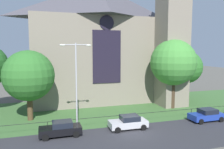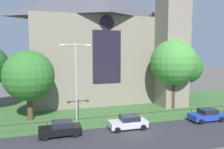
{
  "view_description": "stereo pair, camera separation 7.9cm",
  "coord_description": "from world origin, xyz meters",
  "px_view_note": "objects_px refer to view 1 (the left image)",
  "views": [
    {
      "loc": [
        -8.91,
        -21.32,
        8.59
      ],
      "look_at": [
        0.08,
        8.0,
        5.32
      ],
      "focal_mm": 35.51,
      "sensor_mm": 36.0,
      "label": 1
    },
    {
      "loc": [
        -8.84,
        -21.34,
        8.59
      ],
      "look_at": [
        0.08,
        8.0,
        5.32
      ],
      "focal_mm": 35.51,
      "sensor_mm": 36.0,
      "label": 2
    }
  ],
  "objects_px": {
    "tree_right_far": "(186,67)",
    "parked_car_blue": "(206,115)",
    "tree_right_near": "(173,63)",
    "parked_car_black": "(61,129)",
    "church_building": "(103,41)",
    "parked_car_silver": "(128,122)",
    "tree_left_near": "(29,76)",
    "streetlamp_near": "(76,76)"
  },
  "relations": [
    {
      "from": "tree_right_near",
      "to": "parked_car_silver",
      "type": "height_order",
      "value": "tree_right_near"
    },
    {
      "from": "parked_car_silver",
      "to": "parked_car_blue",
      "type": "distance_m",
      "value": 10.22
    },
    {
      "from": "tree_right_near",
      "to": "tree_left_near",
      "type": "bearing_deg",
      "value": 179.78
    },
    {
      "from": "tree_left_near",
      "to": "parked_car_silver",
      "type": "height_order",
      "value": "tree_left_near"
    },
    {
      "from": "church_building",
      "to": "parked_car_silver",
      "type": "height_order",
      "value": "church_building"
    },
    {
      "from": "streetlamp_near",
      "to": "tree_left_near",
      "type": "bearing_deg",
      "value": 135.32
    },
    {
      "from": "church_building",
      "to": "parked_car_black",
      "type": "distance_m",
      "value": 20.12
    },
    {
      "from": "church_building",
      "to": "streetlamp_near",
      "type": "bearing_deg",
      "value": -115.21
    },
    {
      "from": "tree_left_near",
      "to": "parked_car_blue",
      "type": "height_order",
      "value": "tree_left_near"
    },
    {
      "from": "church_building",
      "to": "streetlamp_near",
      "type": "relative_size",
      "value": 2.75
    },
    {
      "from": "parked_car_black",
      "to": "parked_car_blue",
      "type": "bearing_deg",
      "value": 178.84
    },
    {
      "from": "streetlamp_near",
      "to": "parked_car_silver",
      "type": "distance_m",
      "value": 7.66
    },
    {
      "from": "parked_car_blue",
      "to": "parked_car_silver",
      "type": "bearing_deg",
      "value": -1.69
    },
    {
      "from": "tree_right_far",
      "to": "parked_car_silver",
      "type": "height_order",
      "value": "tree_right_far"
    },
    {
      "from": "tree_right_far",
      "to": "parked_car_black",
      "type": "relative_size",
      "value": 2.06
    },
    {
      "from": "church_building",
      "to": "tree_left_near",
      "type": "xyz_separation_m",
      "value": [
        -11.75,
        -9.04,
        -4.71
      ]
    },
    {
      "from": "parked_car_black",
      "to": "parked_car_silver",
      "type": "relative_size",
      "value": 1.0
    },
    {
      "from": "streetlamp_near",
      "to": "parked_car_black",
      "type": "xyz_separation_m",
      "value": [
        -1.85,
        -1.46,
        -5.15
      ]
    },
    {
      "from": "tree_right_far",
      "to": "parked_car_black",
      "type": "distance_m",
      "value": 25.64
    },
    {
      "from": "church_building",
      "to": "tree_right_far",
      "type": "height_order",
      "value": "church_building"
    },
    {
      "from": "streetlamp_near",
      "to": "tree_right_near",
      "type": "bearing_deg",
      "value": 18.28
    },
    {
      "from": "streetlamp_near",
      "to": "parked_car_black",
      "type": "height_order",
      "value": "streetlamp_near"
    },
    {
      "from": "streetlamp_near",
      "to": "parked_car_blue",
      "type": "relative_size",
      "value": 2.24
    },
    {
      "from": "tree_right_far",
      "to": "parked_car_blue",
      "type": "distance_m",
      "value": 13.49
    },
    {
      "from": "tree_right_far",
      "to": "parked_car_black",
      "type": "bearing_deg",
      "value": -153.54
    },
    {
      "from": "church_building",
      "to": "parked_car_silver",
      "type": "xyz_separation_m",
      "value": [
        -1.18,
        -15.64,
        -9.53
      ]
    },
    {
      "from": "parked_car_black",
      "to": "parked_car_silver",
      "type": "bearing_deg",
      "value": 179.14
    },
    {
      "from": "parked_car_silver",
      "to": "tree_left_near",
      "type": "bearing_deg",
      "value": -31.21
    },
    {
      "from": "church_building",
      "to": "tree_right_near",
      "type": "bearing_deg",
      "value": -47.24
    },
    {
      "from": "church_building",
      "to": "tree_right_near",
      "type": "distance_m",
      "value": 12.88
    },
    {
      "from": "streetlamp_near",
      "to": "parked_car_blue",
      "type": "distance_m",
      "value": 16.59
    },
    {
      "from": "parked_car_black",
      "to": "parked_car_blue",
      "type": "xyz_separation_m",
      "value": [
        17.52,
        -0.29,
        0.0
      ]
    },
    {
      "from": "parked_car_blue",
      "to": "tree_right_near",
      "type": "bearing_deg",
      "value": -85.41
    },
    {
      "from": "parked_car_blue",
      "to": "tree_left_near",
      "type": "bearing_deg",
      "value": -18.66
    },
    {
      "from": "tree_right_far",
      "to": "tree_right_near",
      "type": "distance_m",
      "value": 7.45
    },
    {
      "from": "parked_car_black",
      "to": "tree_left_near",
      "type": "bearing_deg",
      "value": -63.59
    },
    {
      "from": "tree_left_near",
      "to": "church_building",
      "type": "bearing_deg",
      "value": 37.58
    },
    {
      "from": "tree_right_far",
      "to": "streetlamp_near",
      "type": "relative_size",
      "value": 0.91
    },
    {
      "from": "church_building",
      "to": "parked_car_blue",
      "type": "bearing_deg",
      "value": -60.31
    },
    {
      "from": "tree_left_near",
      "to": "parked_car_silver",
      "type": "xyz_separation_m",
      "value": [
        10.57,
        -6.6,
        -4.82
      ]
    },
    {
      "from": "tree_right_far",
      "to": "streetlamp_near",
      "type": "height_order",
      "value": "streetlamp_near"
    },
    {
      "from": "tree_right_near",
      "to": "church_building",
      "type": "bearing_deg",
      "value": 132.76
    }
  ]
}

